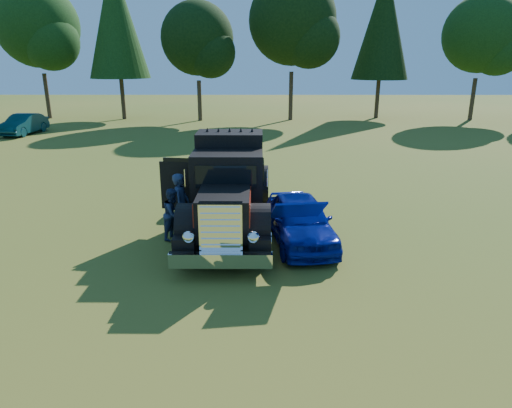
% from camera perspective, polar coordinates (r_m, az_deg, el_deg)
% --- Properties ---
extents(ground, '(120.00, 120.00, 0.00)m').
position_cam_1_polar(ground, '(12.33, -5.33, -7.20)').
color(ground, '#3A5719').
rests_on(ground, ground).
extents(treeline, '(67.22, 24.04, 13.84)m').
position_cam_1_polar(treeline, '(38.32, 1.02, 21.50)').
color(treeline, '#2D2116').
rests_on(treeline, ground).
extents(diamond_t_truck, '(3.37, 7.16, 3.00)m').
position_cam_1_polar(diamond_t_truck, '(13.95, -3.44, 1.44)').
color(diamond_t_truck, black).
rests_on(diamond_t_truck, ground).
extents(hotrod_coupe, '(2.16, 4.35, 1.89)m').
position_cam_1_polar(hotrod_coupe, '(13.36, 5.53, -1.98)').
color(hotrod_coupe, '#0827B4').
rests_on(hotrod_coupe, ground).
extents(spectator_near, '(0.55, 0.77, 1.97)m').
position_cam_1_polar(spectator_near, '(13.81, -9.30, -0.21)').
color(spectator_near, '#1B203F').
rests_on(spectator_near, ground).
extents(spectator_far, '(0.82, 0.92, 1.56)m').
position_cam_1_polar(spectator_far, '(13.77, -10.31, -1.22)').
color(spectator_far, '#1F2549').
rests_on(spectator_far, ground).
extents(distant_teal_car, '(1.90, 4.48, 1.44)m').
position_cam_1_polar(distant_teal_car, '(37.10, -27.08, 8.86)').
color(distant_teal_car, '#092D36').
rests_on(distant_teal_car, ground).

